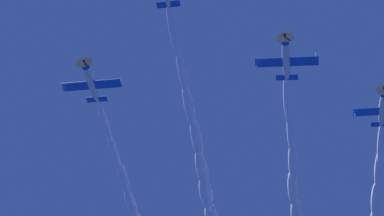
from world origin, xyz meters
The scene contains 4 objects.
airplane_left_wingman centered at (-19.88, -12.90, 70.04)m, with size 8.98×8.18×2.87m.
airplane_right_wingman centered at (7.48, -22.59, 69.96)m, with size 9.05×8.18×2.81m.
airplane_slot_tail centered at (-37.90, -19.34, 71.18)m, with size 9.04×8.18×2.78m.
smoke_trail_lead centered at (-16.03, -47.40, 71.97)m, with size 23.52×60.17×4.25m.
Camera 1 is at (1.97, 26.25, 2.11)m, focal length 51.69 mm.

